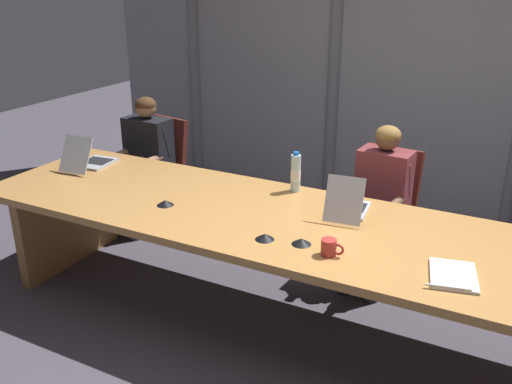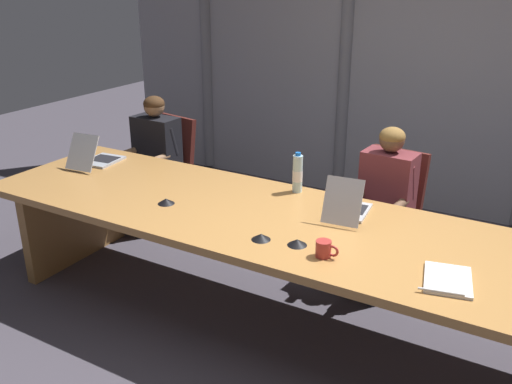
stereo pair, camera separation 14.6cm
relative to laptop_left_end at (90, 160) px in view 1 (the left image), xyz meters
name	(u,v)px [view 1 (the left image)]	position (x,y,z in m)	size (l,w,h in m)	color
ground_plane	(330,337)	(2.07, -0.19, -0.81)	(13.86, 13.86, 0.00)	#47424C
conference_table	(336,249)	(2.07, -0.19, -0.18)	(4.83, 1.12, 0.75)	#B77F42
curtain_backdrop	(435,44)	(2.07, 2.24, 0.74)	(6.93, 0.17, 3.10)	#9999A0
laptop_left_end	(90,160)	(0.00, 0.00, 0.00)	(0.28, 0.46, 0.27)	#A8ADB7
laptop_left_mid	(348,206)	(2.05, 0.05, 0.00)	(0.27, 0.43, 0.28)	#BCBCC1
office_chair_left_end	(157,183)	(0.00, 0.80, -0.45)	(0.60, 0.61, 0.93)	#511E19
office_chair_left_mid	(379,227)	(2.07, 0.80, -0.45)	(0.60, 0.60, 0.93)	#511E19
person_left_end	(143,155)	(-0.01, 0.65, -0.15)	(0.43, 0.56, 1.16)	black
person_left_mid	(378,198)	(2.09, 0.64, -0.15)	(0.40, 0.56, 1.16)	brown
water_bottle_primary	(296,173)	(1.60, 0.26, 0.08)	(0.07, 0.07, 0.28)	silver
coffee_mug_near	(329,247)	(2.14, -0.51, -0.01)	(0.13, 0.08, 0.09)	#B2332D
conference_mic_left_side	(301,241)	(1.96, -0.46, -0.03)	(0.11, 0.11, 0.04)	black
conference_mic_middle	(165,203)	(0.97, -0.35, -0.03)	(0.11, 0.11, 0.04)	black
conference_mic_right_side	(265,237)	(1.75, -0.50, -0.03)	(0.11, 0.11, 0.04)	black
spiral_notepad	(453,276)	(2.76, -0.44, -0.04)	(0.28, 0.35, 0.03)	silver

